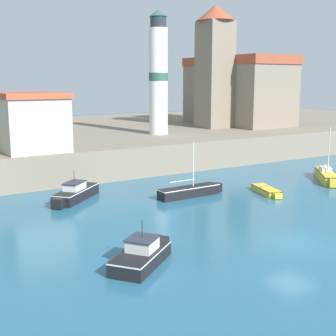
{
  "coord_description": "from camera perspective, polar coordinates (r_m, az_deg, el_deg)",
  "views": [
    {
      "loc": [
        -19.38,
        -17.97,
        9.2
      ],
      "look_at": [
        0.5,
        14.34,
        2.0
      ],
      "focal_mm": 50.0,
      "sensor_mm": 36.0,
      "label": 1
    }
  ],
  "objects": [
    {
      "name": "sailboat_black_6",
      "position": [
        37.39,
        2.72,
        -2.8
      ],
      "size": [
        5.88,
        1.31,
        4.34
      ],
      "color": "black",
      "rests_on": "ground"
    },
    {
      "name": "ground_plane",
      "position": [
        27.99,
        14.85,
        -8.82
      ],
      "size": [
        200.0,
        200.0,
        0.0
      ],
      "primitive_type": "plane",
      "color": "#28607F"
    },
    {
      "name": "sailboat_yellow_2",
      "position": [
        45.6,
        18.76,
        -0.84
      ],
      "size": [
        4.58,
        5.36,
        4.96
      ],
      "color": "yellow",
      "rests_on": "ground"
    },
    {
      "name": "dinghy_yellow_3",
      "position": [
        39.19,
        11.93,
        -2.67
      ],
      "size": [
        2.04,
        3.96,
        0.56
      ],
      "color": "yellow",
      "rests_on": "ground"
    },
    {
      "name": "motorboat_black_4",
      "position": [
        24.03,
        -3.15,
        -10.48
      ],
      "size": [
        4.65,
        4.04,
        2.3
      ],
      "color": "black",
      "rests_on": "ground"
    },
    {
      "name": "harbor_shed_near_wharf",
      "position": [
        43.46,
        -16.38,
        5.49
      ],
      "size": [
        5.56,
        7.02,
        5.13
      ],
      "color": "#BCB29E",
      "rests_on": "quay_seawall"
    },
    {
      "name": "quay_seawall",
      "position": [
        61.72,
        -13.07,
        3.28
      ],
      "size": [
        120.0,
        40.0,
        2.96
      ],
      "primitive_type": "cube",
      "color": "gray",
      "rests_on": "ground"
    },
    {
      "name": "motorboat_black_0",
      "position": [
        36.96,
        -11.24,
        -3.01
      ],
      "size": [
        5.03,
        4.7,
        2.34
      ],
      "color": "black",
      "rests_on": "ground"
    },
    {
      "name": "church",
      "position": [
        66.58,
        8.06,
        9.84
      ],
      "size": [
        12.47,
        16.13,
        15.55
      ],
      "color": "gray",
      "rests_on": "quay_seawall"
    },
    {
      "name": "lighthouse",
      "position": [
        54.05,
        -1.18,
        11.29
      ],
      "size": [
        2.18,
        2.18,
        13.89
      ],
      "color": "silver",
      "rests_on": "quay_seawall"
    }
  ]
}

